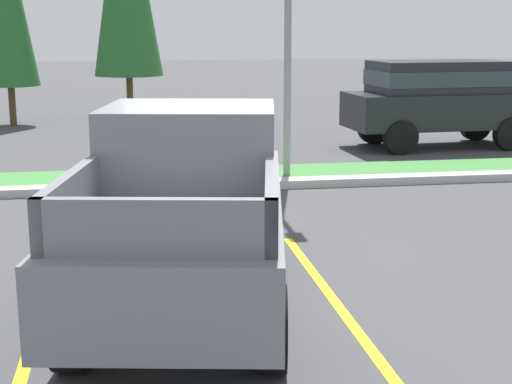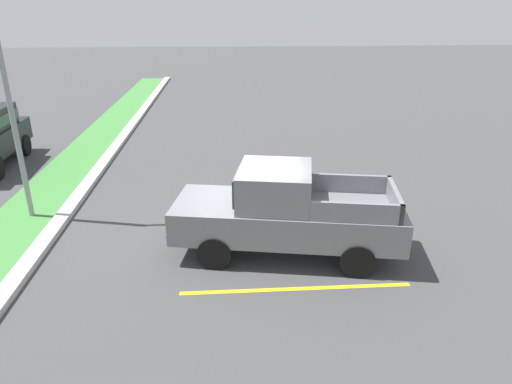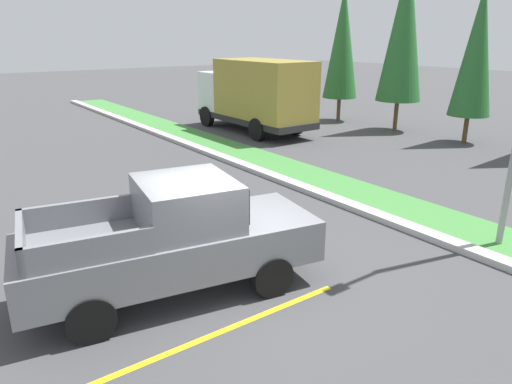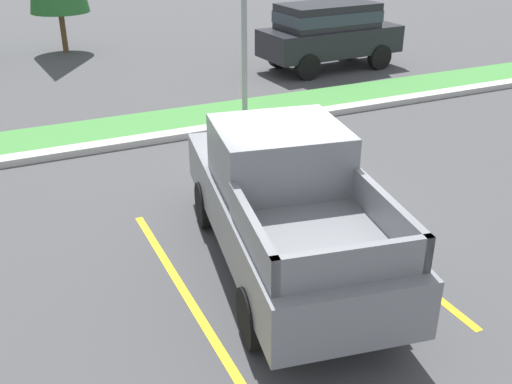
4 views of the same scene
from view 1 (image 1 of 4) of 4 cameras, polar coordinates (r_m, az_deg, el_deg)
name	(u,v)px [view 1 (image 1 of 4)]	position (r m, az deg, el deg)	size (l,w,h in m)	color
ground_plane	(236,277)	(9.16, -1.50, -6.31)	(120.00, 120.00, 0.00)	#424244
parking_line_near	(41,314)	(8.32, -15.73, -8.71)	(0.12, 4.80, 0.01)	yellow
parking_line_far	(332,297)	(8.52, 5.64, -7.78)	(0.12, 4.80, 0.01)	yellow
curb_strip	(199,186)	(13.95, -4.29, 0.46)	(56.00, 0.40, 0.15)	#B2B2AD
grass_median	(194,177)	(15.03, -4.66, 1.13)	(56.00, 1.80, 0.06)	#42843D
pickup_truck_main	(189,210)	(8.02, -5.00, -1.31)	(2.79, 5.48, 2.10)	black
suv_distant	(439,97)	(19.28, 13.48, 6.91)	(4.70, 2.17, 2.10)	black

